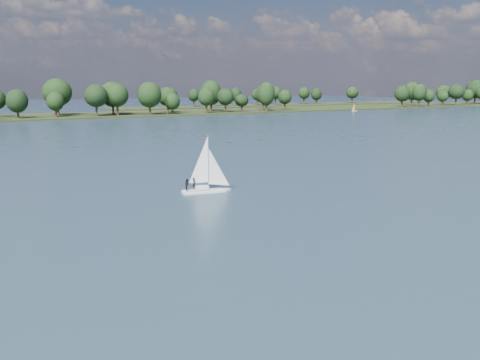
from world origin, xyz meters
The scene contains 5 objects.
ground centered at (0.00, 100.00, 0.00)m, with size 700.00×700.00×0.00m, color #233342.
far_shore centered at (0.00, 212.00, 0.00)m, with size 660.00×40.00×1.50m, color black.
far_shore_back centered at (160.00, 260.00, 0.00)m, with size 220.00×30.00×1.40m, color black.
sailboat centered at (3.61, 42.30, 2.24)m, with size 6.26×2.55×8.00m.
dinghy_orange centered at (156.72, 188.01, 0.96)m, with size 2.72×2.01×4.05m.
Camera 1 is at (-26.09, -20.72, 14.48)m, focal length 40.00 mm.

